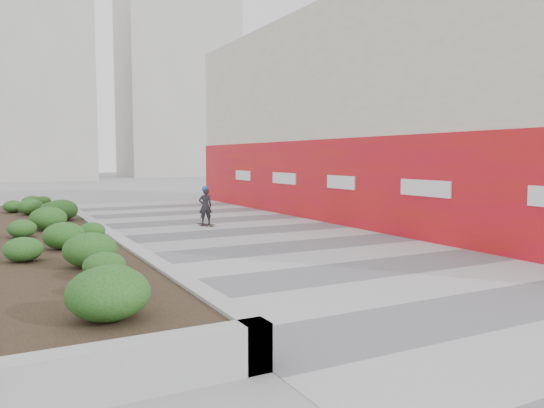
{
  "coord_description": "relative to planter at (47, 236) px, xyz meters",
  "views": [
    {
      "loc": [
        -6.63,
        -6.95,
        2.34
      ],
      "look_at": [
        -0.01,
        5.57,
        1.1
      ],
      "focal_mm": 35.0,
      "sensor_mm": 36.0,
      "label": 1
    }
  ],
  "objects": [
    {
      "name": "manhole_cover",
      "position": [
        6.0,
        -4.0,
        -0.42
      ],
      "size": [
        0.44,
        0.44,
        0.01
      ],
      "primitive_type": "cylinder",
      "color": "#595654",
      "rests_on": "ground"
    },
    {
      "name": "walkway",
      "position": [
        5.5,
        -4.0,
        -0.41
      ],
      "size": [
        8.0,
        36.0,
        0.01
      ],
      "primitive_type": "cube",
      "color": "#A8A8AD",
      "rests_on": "ground"
    },
    {
      "name": "ground",
      "position": [
        5.5,
        -7.0,
        -0.42
      ],
      "size": [
        160.0,
        160.0,
        0.0
      ],
      "primitive_type": "plane",
      "color": "gray",
      "rests_on": "ground"
    },
    {
      "name": "distant_bldg_north_l",
      "position": [
        0.5,
        48.0,
        9.58
      ],
      "size": [
        16.0,
        12.0,
        20.0
      ],
      "primitive_type": "cube",
      "color": "#ADAAA3",
      "rests_on": "ground"
    },
    {
      "name": "building",
      "position": [
        12.48,
        1.98,
        3.56
      ],
      "size": [
        6.04,
        24.08,
        8.0
      ],
      "color": "beige",
      "rests_on": "ground"
    },
    {
      "name": "distant_bldg_north_r",
      "position": [
        20.5,
        53.0,
        11.58
      ],
      "size": [
        14.0,
        10.0,
        24.0
      ],
      "primitive_type": "cube",
      "color": "#ADAAA3",
      "rests_on": "ground"
    },
    {
      "name": "skateboarder",
      "position": [
        5.27,
        3.04,
        0.29
      ],
      "size": [
        0.49,
        0.75,
        1.39
      ],
      "rotation": [
        0.0,
        0.0,
        0.34
      ],
      "color": "beige",
      "rests_on": "ground"
    },
    {
      "name": "planter",
      "position": [
        0.0,
        0.0,
        0.0
      ],
      "size": [
        3.0,
        18.0,
        0.9
      ],
      "color": "#9E9EA0",
      "rests_on": "ground"
    }
  ]
}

